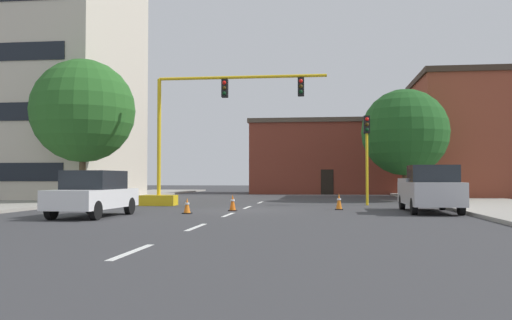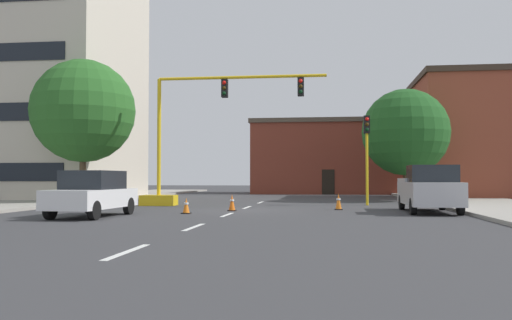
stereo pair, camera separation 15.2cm
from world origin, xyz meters
name	(u,v)px [view 1 (the left image)]	position (x,y,z in m)	size (l,w,h in m)	color
ground_plane	(240,210)	(0.00, 0.00, 0.00)	(160.00, 160.00, 0.00)	#38383A
sidewalk_left	(62,200)	(-12.42, 8.00, 0.07)	(6.00, 56.00, 0.14)	#9E998E
sidewalk_right	(477,202)	(12.42, 8.00, 0.07)	(6.00, 56.00, 0.14)	#9E998E
lane_stripe_seg_0	(132,252)	(0.00, -14.00, 0.00)	(0.16, 2.40, 0.01)	silver
lane_stripe_seg_1	(196,227)	(0.00, -8.50, 0.00)	(0.16, 2.40, 0.01)	silver
lane_stripe_seg_2	(228,215)	(0.00, -3.00, 0.00)	(0.16, 2.40, 0.01)	silver
lane_stripe_seg_3	(247,207)	(0.00, 2.50, 0.00)	(0.16, 2.40, 0.01)	silver
lane_stripe_seg_4	(260,202)	(0.00, 8.00, 0.00)	(0.16, 2.40, 0.01)	silver
building_tall_left	(25,44)	(-17.44, 12.07, 11.05)	(14.81, 12.00, 22.08)	beige
building_brick_center	(327,157)	(4.05, 27.88, 3.41)	(14.13, 8.14, 6.80)	brown
building_row_right	(510,137)	(17.34, 17.69, 4.49)	(13.59, 9.24, 8.97)	brown
traffic_signal_gantry	(183,162)	(-3.65, 3.80, 2.29)	(9.79, 1.20, 6.83)	yellow
traffic_light_pole_right	(367,139)	(6.07, 5.35, 3.53)	(0.32, 0.47, 4.80)	yellow
tree_right_mid	(405,132)	(8.82, 10.61, 4.31)	(5.42, 5.42, 7.02)	#4C3823
tree_right_far	(406,148)	(10.36, 20.68, 3.84)	(3.61, 3.61, 5.67)	#4C3823
tree_left_near	(83,111)	(-9.63, 4.73, 5.22)	(5.78, 5.78, 8.12)	brown
pickup_truck_silver	(429,189)	(8.24, -0.39, 0.97)	(2.07, 5.42, 1.99)	#BCBCC1
sedan_white_near_left	(94,193)	(-4.85, -4.74, 0.89)	(2.01, 4.56, 1.74)	white
traffic_cone_roadside_a	(233,203)	(-0.25, -0.45, 0.37)	(0.36, 0.36, 0.74)	black
traffic_cone_roadside_b	(187,206)	(-1.79, -2.54, 0.32)	(0.36, 0.36, 0.65)	black
traffic_cone_roadside_c	(339,202)	(4.46, 1.03, 0.37)	(0.36, 0.36, 0.76)	black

